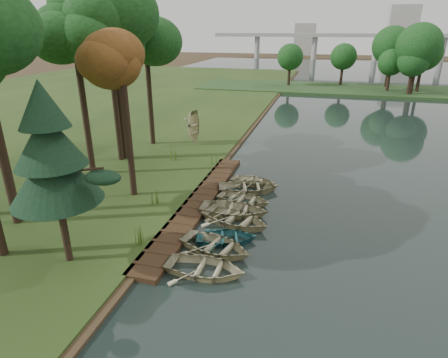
% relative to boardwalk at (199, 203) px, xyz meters
% --- Properties ---
extents(ground, '(300.00, 300.00, 0.00)m').
position_rel_boardwalk_xyz_m(ground, '(1.60, 0.00, -0.15)').
color(ground, '#3D2F1D').
extents(boardwalk, '(1.60, 16.00, 0.30)m').
position_rel_boardwalk_xyz_m(boardwalk, '(0.00, 0.00, 0.00)').
color(boardwalk, '#342314').
rests_on(boardwalk, ground).
extents(peninsula, '(50.00, 14.00, 0.45)m').
position_rel_boardwalk_xyz_m(peninsula, '(9.60, 50.00, 0.08)').
color(peninsula, '#27461F').
rests_on(peninsula, ground).
extents(far_trees, '(45.60, 5.60, 8.80)m').
position_rel_boardwalk_xyz_m(far_trees, '(6.27, 50.00, 6.28)').
color(far_trees, black).
rests_on(far_trees, peninsula).
extents(bridge, '(95.90, 4.00, 8.60)m').
position_rel_boardwalk_xyz_m(bridge, '(13.91, 120.00, 6.93)').
color(bridge, '#A5A5A0').
rests_on(bridge, ground).
extents(building_a, '(10.00, 8.00, 18.00)m').
position_rel_boardwalk_xyz_m(building_a, '(31.60, 140.00, 8.85)').
color(building_a, '#A5A5A0').
rests_on(building_a, ground).
extents(building_b, '(8.00, 8.00, 12.00)m').
position_rel_boardwalk_xyz_m(building_b, '(-3.40, 145.00, 5.85)').
color(building_b, '#A5A5A0').
rests_on(building_b, ground).
extents(rowboat_0, '(3.66, 2.63, 0.76)m').
position_rel_boardwalk_xyz_m(rowboat_0, '(2.53, -6.66, 0.28)').
color(rowboat_0, tan).
rests_on(rowboat_0, water).
extents(rowboat_1, '(4.28, 3.54, 0.77)m').
position_rel_boardwalk_xyz_m(rowboat_1, '(2.49, -4.81, 0.28)').
color(rowboat_1, tan).
rests_on(rowboat_1, water).
extents(rowboat_2, '(3.63, 3.04, 0.65)m').
position_rel_boardwalk_xyz_m(rowboat_2, '(2.77, -3.83, 0.22)').
color(rowboat_2, '#286D71').
rests_on(rowboat_2, water).
extents(rowboat_3, '(4.66, 3.91, 0.83)m').
position_rel_boardwalk_xyz_m(rowboat_3, '(2.77, -1.89, 0.31)').
color(rowboat_3, tan).
rests_on(rowboat_3, water).
extents(rowboat_4, '(4.14, 3.04, 0.83)m').
position_rel_boardwalk_xyz_m(rowboat_4, '(2.43, -0.82, 0.32)').
color(rowboat_4, tan).
rests_on(rowboat_4, water).
extents(rowboat_5, '(3.72, 2.92, 0.70)m').
position_rel_boardwalk_xyz_m(rowboat_5, '(2.65, 0.86, 0.25)').
color(rowboat_5, tan).
rests_on(rowboat_5, water).
extents(rowboat_6, '(4.70, 3.94, 0.83)m').
position_rel_boardwalk_xyz_m(rowboat_6, '(2.60, 2.66, 0.32)').
color(rowboat_6, tan).
rests_on(rowboat_6, water).
extents(rowboat_7, '(3.34, 2.53, 0.65)m').
position_rel_boardwalk_xyz_m(rowboat_7, '(2.64, 3.97, 0.23)').
color(rowboat_7, tan).
rests_on(rowboat_7, water).
extents(stored_rowboat, '(3.64, 3.07, 0.64)m').
position_rel_boardwalk_xyz_m(stored_rowboat, '(-4.25, 11.37, 0.47)').
color(stored_rowboat, tan).
rests_on(stored_rowboat, bank).
extents(tree_2, '(3.84, 3.84, 9.48)m').
position_rel_boardwalk_xyz_m(tree_2, '(-4.30, -0.18, 7.90)').
color(tree_2, black).
rests_on(tree_2, bank).
extents(tree_3, '(4.21, 4.21, 11.35)m').
position_rel_boardwalk_xyz_m(tree_3, '(-8.97, 2.43, 9.58)').
color(tree_3, black).
rests_on(tree_3, bank).
extents(tree_4, '(3.94, 3.94, 10.62)m').
position_rel_boardwalk_xyz_m(tree_4, '(-8.57, 5.80, 8.97)').
color(tree_4, black).
rests_on(tree_4, bank).
extents(tree_5, '(5.50, 5.50, 13.43)m').
position_rel_boardwalk_xyz_m(tree_5, '(-8.45, 6.28, 11.15)').
color(tree_5, black).
rests_on(tree_5, bank).
extents(tree_6, '(4.59, 4.59, 11.30)m').
position_rel_boardwalk_xyz_m(tree_6, '(-8.03, 10.65, 9.40)').
color(tree_6, black).
rests_on(tree_6, bank).
extents(pine_tree, '(3.80, 3.80, 8.10)m').
position_rel_boardwalk_xyz_m(pine_tree, '(-3.70, -7.57, 5.19)').
color(pine_tree, black).
rests_on(pine_tree, bank).
extents(reeds_0, '(0.60, 0.60, 1.13)m').
position_rel_boardwalk_xyz_m(reeds_0, '(-1.00, -5.68, 0.72)').
color(reeds_0, '#3F661E').
rests_on(reeds_0, bank).
extents(reeds_1, '(0.60, 0.60, 0.99)m').
position_rel_boardwalk_xyz_m(reeds_1, '(-2.46, -1.09, 0.65)').
color(reeds_1, '#3F661E').
rests_on(reeds_1, bank).
extents(reeds_2, '(0.60, 0.60, 1.03)m').
position_rel_boardwalk_xyz_m(reeds_2, '(-4.38, 6.69, 0.67)').
color(reeds_2, '#3F661E').
rests_on(reeds_2, bank).
extents(reeds_3, '(0.60, 0.60, 0.86)m').
position_rel_boardwalk_xyz_m(reeds_3, '(-1.00, 6.60, 0.58)').
color(reeds_3, '#3F661E').
rests_on(reeds_3, bank).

